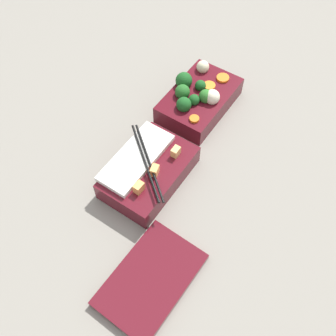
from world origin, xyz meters
The scene contains 4 objects.
ground_plane centered at (0.00, 0.00, 0.00)m, with size 3.00×3.00×0.00m, color gray.
bento_tray_vegetable centered at (-0.13, -0.02, 0.03)m, with size 0.21×0.14×0.08m.
bento_tray_rice centered at (0.12, -0.01, 0.03)m, with size 0.21×0.17×0.07m.
bento_lid centered at (0.31, 0.14, 0.01)m, with size 0.21×0.13×0.02m, color #510F19.
Camera 1 is at (0.48, 0.30, 0.74)m, focal length 42.00 mm.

